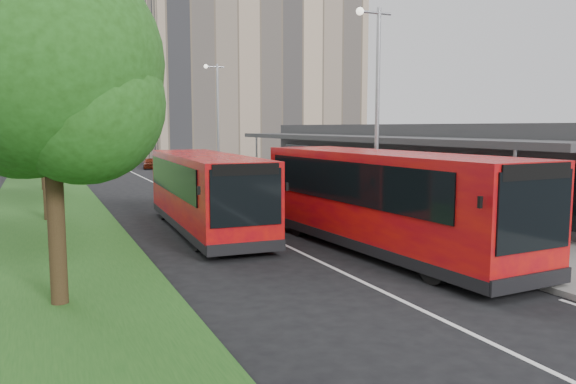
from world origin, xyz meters
The scene contains 18 objects.
ground centered at (0.00, 0.00, 0.00)m, with size 120.00×120.00×0.00m, color black.
pavement centered at (6.00, 20.00, 0.07)m, with size 5.00×80.00×0.15m, color slate.
grass_verge centered at (-7.00, 20.00, 0.05)m, with size 5.00×80.00×0.10m, color #1E4D18.
lane_centre_line centered at (0.00, 15.00, 0.01)m, with size 0.12×70.00×0.01m, color silver.
kerb_dashes centered at (3.30, 19.00, 0.01)m, with size 0.12×56.00×0.01m.
office_block centered at (14.00, 42.00, 9.00)m, with size 22.00×12.00×18.00m, color tan.
station_building centered at (10.86, 8.00, 2.04)m, with size 7.70×26.00×4.00m.
tree_near centered at (-7.01, -2.95, 4.86)m, with size 4.68×4.68×7.52m.
tree_mid centered at (-7.01, 9.05, 5.53)m, with size 5.33×5.33×8.56m.
tree_far centered at (-7.01, 21.05, 5.66)m, with size 5.45×5.45×8.76m.
lamp_post_near centered at (4.12, 2.00, 4.72)m, with size 1.44×0.28×8.00m.
lamp_post_far centered at (4.12, 22.00, 4.72)m, with size 1.44×0.28×8.00m.
bus_main centered at (2.40, -1.27, 1.59)m, with size 3.41×11.09×3.10m.
bus_second centered at (-1.68, 4.36, 1.46)m, with size 2.98×10.18×2.85m.
litter_bin centered at (5.08, 10.45, 0.66)m, with size 0.57×0.57×1.02m, color #321C14.
bollard centered at (4.65, 17.31, 0.69)m, with size 0.17×0.17×1.08m, color #E9A80C.
car_near centered at (2.17, 37.06, 0.51)m, with size 1.21×3.01×1.03m, color #5C1C0D.
car_far centered at (-1.53, 43.61, 0.69)m, with size 1.46×4.18×1.38m, color navy.
Camera 1 is at (-7.28, -15.69, 3.87)m, focal length 35.00 mm.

